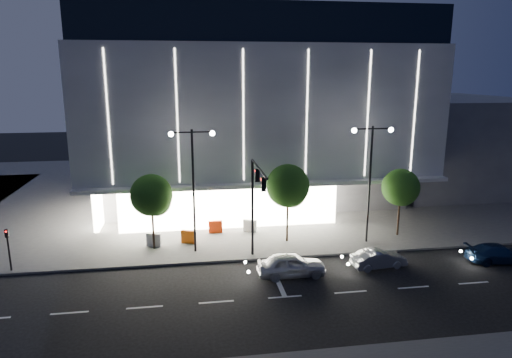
{
  "coord_description": "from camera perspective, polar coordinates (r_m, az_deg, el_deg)",
  "views": [
    {
      "loc": [
        -3.35,
        -25.29,
        12.77
      ],
      "look_at": [
        1.67,
        7.53,
        5.0
      ],
      "focal_mm": 32.0,
      "sensor_mm": 36.0,
      "label": 1
    }
  ],
  "objects": [
    {
      "name": "tree_mid",
      "position": [
        34.2,
        4.03,
        -1.14
      ],
      "size": [
        3.25,
        3.25,
        6.15
      ],
      "color": "black",
      "rests_on": "ground"
    },
    {
      "name": "ground",
      "position": [
        28.53,
        -1.06,
        -13.42
      ],
      "size": [
        160.0,
        160.0,
        0.0
      ],
      "primitive_type": "plane",
      "color": "black",
      "rests_on": "ground"
    },
    {
      "name": "sidewalk_museum",
      "position": [
        51.58,
        0.88,
        -1.08
      ],
      "size": [
        70.0,
        40.0,
        0.15
      ],
      "primitive_type": "cube",
      "color": "#474747",
      "rests_on": "ground"
    },
    {
      "name": "museum",
      "position": [
        48.14,
        -1.14,
        9.0
      ],
      "size": [
        30.0,
        25.8,
        18.0
      ],
      "color": "#4C4C51",
      "rests_on": "ground"
    },
    {
      "name": "street_lamp_east",
      "position": [
        34.69,
        14.12,
        1.44
      ],
      "size": [
        3.16,
        0.36,
        9.0
      ],
      "color": "black",
      "rests_on": "ground"
    },
    {
      "name": "car_third",
      "position": [
        35.9,
        28.05,
        -8.21
      ],
      "size": [
        4.52,
        2.2,
        1.27
      ],
      "primitive_type": "imported",
      "rotation": [
        0.0,
        0.0,
        1.47
      ],
      "color": "navy",
      "rests_on": "ground"
    },
    {
      "name": "car_second",
      "position": [
        32.02,
        15.06,
        -9.62
      ],
      "size": [
        3.85,
        1.74,
        1.22
      ],
      "primitive_type": "imported",
      "rotation": [
        0.0,
        0.0,
        1.69
      ],
      "color": "#B1B2B9",
      "rests_on": "ground"
    },
    {
      "name": "tree_left",
      "position": [
        33.57,
        -12.89,
        -2.25
      ],
      "size": [
        3.02,
        3.02,
        5.72
      ],
      "color": "black",
      "rests_on": "ground"
    },
    {
      "name": "barrier_c",
      "position": [
        37.05,
        -5.09,
        -5.98
      ],
      "size": [
        1.11,
        0.28,
        1.0
      ],
      "primitive_type": "cube",
      "rotation": [
        0.0,
        0.0,
        0.03
      ],
      "color": "red",
      "rests_on": "sidewalk_museum"
    },
    {
      "name": "car_lead",
      "position": [
        29.8,
        4.44,
        -10.66
      ],
      "size": [
        4.42,
        1.8,
        1.5
      ],
      "primitive_type": "imported",
      "rotation": [
        0.0,
        0.0,
        1.58
      ],
      "color": "#B6B8BE",
      "rests_on": "ground"
    },
    {
      "name": "traffic_mast",
      "position": [
        29.97,
        -0.06,
        -1.8
      ],
      "size": [
        0.33,
        5.89,
        7.07
      ],
      "color": "black",
      "rests_on": "ground"
    },
    {
      "name": "barrier_b",
      "position": [
        34.99,
        -12.66,
        -7.43
      ],
      "size": [
        1.12,
        0.58,
        1.0
      ],
      "primitive_type": "cube",
      "rotation": [
        0.0,
        0.0,
        -0.31
      ],
      "color": "silver",
      "rests_on": "sidewalk_museum"
    },
    {
      "name": "ped_signal_far",
      "position": [
        33.78,
        -28.56,
        -7.29
      ],
      "size": [
        0.22,
        0.24,
        3.0
      ],
      "color": "black",
      "rests_on": "ground"
    },
    {
      "name": "tree_right",
      "position": [
        37.3,
        17.64,
        -1.24
      ],
      "size": [
        2.91,
        2.91,
        5.51
      ],
      "color": "black",
      "rests_on": "ground"
    },
    {
      "name": "barrier_d",
      "position": [
        37.18,
        -0.76,
        -5.86
      ],
      "size": [
        1.11,
        0.68,
        1.0
      ],
      "primitive_type": "cube",
      "rotation": [
        0.0,
        0.0,
        -0.42
      ],
      "color": "white",
      "rests_on": "sidewalk_museum"
    },
    {
      "name": "annex_building",
      "position": [
        57.89,
        21.93,
        4.5
      ],
      "size": [
        16.0,
        20.0,
        10.0
      ],
      "primitive_type": "cube",
      "color": "#4C4C51",
      "rests_on": "ground"
    },
    {
      "name": "street_lamp_west",
      "position": [
        32.02,
        -7.87,
        0.76
      ],
      "size": [
        3.16,
        0.36,
        9.0
      ],
      "color": "black",
      "rests_on": "ground"
    },
    {
      "name": "barrier_a",
      "position": [
        35.12,
        -8.45,
        -7.17
      ],
      "size": [
        1.11,
        0.64,
        1.0
      ],
      "primitive_type": "cube",
      "rotation": [
        0.0,
        0.0,
        -0.38
      ],
      "color": "#EA5B0D",
      "rests_on": "sidewalk_museum"
    }
  ]
}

